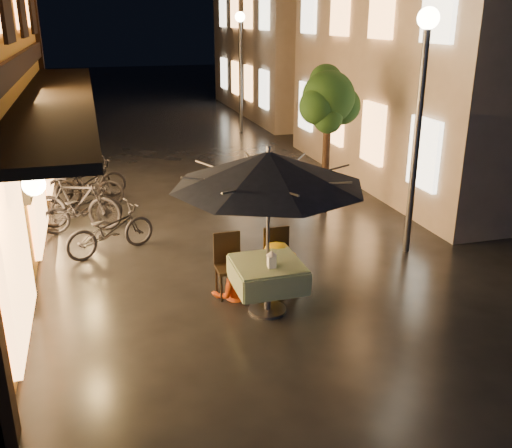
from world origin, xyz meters
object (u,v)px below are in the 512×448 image
object	(u,v)px
streetlamp_near	(421,90)
table_lantern	(272,258)
cafe_table	(268,274)
person_yellow	(277,244)
bicycle_0	(110,230)
patio_umbrella	(268,169)
person_orange	(232,256)

from	to	relation	value
streetlamp_near	table_lantern	size ratio (longest dim) A/B	16.92
cafe_table	streetlamp_near	bearing A→B (deg)	25.12
table_lantern	person_yellow	xyz separation A→B (m)	(0.32, 0.74, -0.12)
table_lantern	person_yellow	world-z (taller)	person_yellow
table_lantern	bicycle_0	size ratio (longest dim) A/B	0.15
cafe_table	bicycle_0	world-z (taller)	bicycle_0
person_yellow	cafe_table	bearing A→B (deg)	76.65
patio_umbrella	person_yellow	world-z (taller)	patio_umbrella
streetlamp_near	table_lantern	world-z (taller)	streetlamp_near
person_orange	streetlamp_near	bearing A→B (deg)	-165.49
cafe_table	table_lantern	xyz separation A→B (m)	(0.00, -0.18, 0.33)
cafe_table	person_orange	xyz separation A→B (m)	(-0.38, 0.60, 0.09)
patio_umbrella	person_yellow	bearing A→B (deg)	60.30
cafe_table	person_orange	bearing A→B (deg)	122.37
streetlamp_near	table_lantern	xyz separation A→B (m)	(-3.14, -1.65, -2.00)
streetlamp_near	table_lantern	distance (m)	4.07
patio_umbrella	person_orange	size ratio (longest dim) A/B	2.00
cafe_table	person_yellow	xyz separation A→B (m)	(0.32, 0.56, 0.21)
streetlamp_near	person_orange	xyz separation A→B (m)	(-3.52, -0.88, -2.24)
streetlamp_near	patio_umbrella	bearing A→B (deg)	-154.88
patio_umbrella	table_lantern	size ratio (longest dim) A/B	10.84
streetlamp_near	patio_umbrella	distance (m)	3.55
streetlamp_near	cafe_table	xyz separation A→B (m)	(-3.14, -1.47, -2.33)
patio_umbrella	table_lantern	world-z (taller)	patio_umbrella
patio_umbrella	person_yellow	xyz separation A→B (m)	(0.32, 0.56, -1.35)
cafe_table	person_yellow	size ratio (longest dim) A/B	0.62
table_lantern	person_orange	bearing A→B (deg)	115.97
streetlamp_near	bicycle_0	xyz separation A→B (m)	(-5.23, 1.41, -2.47)
person_orange	person_yellow	xyz separation A→B (m)	(0.70, -0.03, 0.13)
person_orange	person_yellow	bearing A→B (deg)	177.97
streetlamp_near	person_yellow	distance (m)	3.64
streetlamp_near	person_orange	size ratio (longest dim) A/B	3.13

